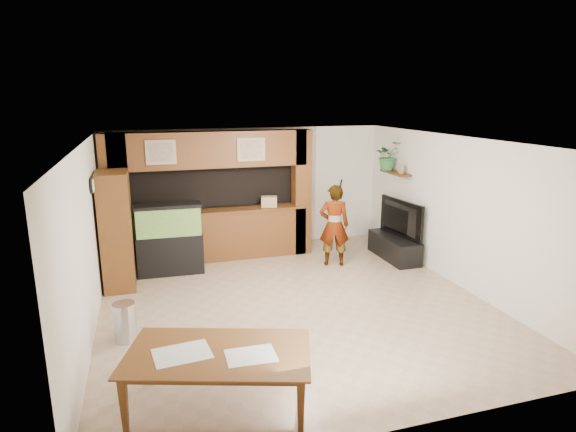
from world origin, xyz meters
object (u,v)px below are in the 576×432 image
object	(u,v)px
pantry_cabinet	(116,231)
dining_table	(219,383)
aquarium	(170,240)
person	(334,225)
television	(396,219)

from	to	relation	value
pantry_cabinet	dining_table	bearing A→B (deg)	-74.36
pantry_cabinet	aquarium	xyz separation A→B (m)	(0.90, 0.42, -0.36)
pantry_cabinet	person	size ratio (longest dim) A/B	1.26
aquarium	person	xyz separation A→B (m)	(3.11, -0.47, 0.15)
television	person	distance (m)	1.35
aquarium	television	size ratio (longest dim) A/B	1.02
dining_table	pantry_cabinet	bearing A→B (deg)	123.68
pantry_cabinet	television	bearing A→B (deg)	-0.48
person	aquarium	bearing A→B (deg)	8.81
television	pantry_cabinet	bearing A→B (deg)	82.31
aquarium	pantry_cabinet	bearing A→B (deg)	-153.03
pantry_cabinet	aquarium	bearing A→B (deg)	25.12
person	dining_table	xyz separation A→B (m)	(-2.90, -3.91, -0.47)
aquarium	person	world-z (taller)	person
pantry_cabinet	person	xyz separation A→B (m)	(4.00, -0.05, -0.21)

